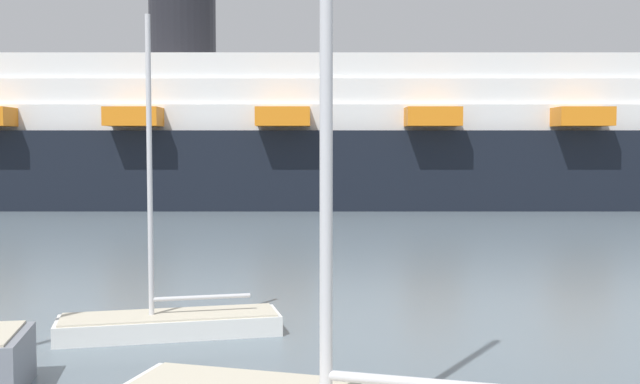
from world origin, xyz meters
The scene contains 2 objects.
sailboat_4 centered at (-2.55, 10.36, 0.31)m, with size 4.64×2.53×6.47m.
cruise_ship centered at (4.24, 45.84, 4.33)m, with size 86.69×18.69×13.68m.
Camera 1 is at (1.65, -4.68, 3.88)m, focal length 42.71 mm.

